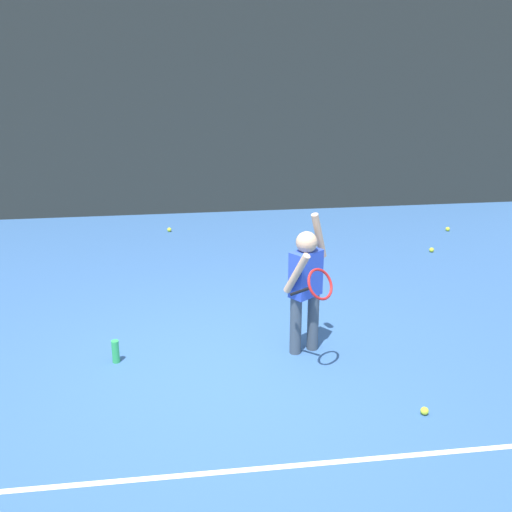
{
  "coord_description": "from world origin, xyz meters",
  "views": [
    {
      "loc": [
        -0.37,
        -4.9,
        2.85
      ],
      "look_at": [
        0.41,
        0.79,
        0.85
      ],
      "focal_mm": 43.68,
      "sensor_mm": 36.0,
      "label": 1
    }
  ],
  "objects_px": {
    "tennis_ball_1": "(448,229)",
    "tennis_ball_4": "(432,250)",
    "tennis_ball_2": "(169,230)",
    "tennis_ball_3": "(425,411)",
    "tennis_player": "(306,282)",
    "water_bottle": "(116,351)"
  },
  "relations": [
    {
      "from": "tennis_ball_1",
      "to": "tennis_ball_4",
      "type": "distance_m",
      "value": 1.15
    },
    {
      "from": "tennis_ball_2",
      "to": "tennis_ball_3",
      "type": "height_order",
      "value": "same"
    },
    {
      "from": "tennis_ball_3",
      "to": "tennis_ball_4",
      "type": "xyz_separation_m",
      "value": [
        1.67,
        3.86,
        0.0
      ]
    },
    {
      "from": "tennis_ball_1",
      "to": "tennis_ball_2",
      "type": "relative_size",
      "value": 1.0
    },
    {
      "from": "tennis_ball_1",
      "to": "tennis_ball_2",
      "type": "bearing_deg",
      "value": 172.69
    },
    {
      "from": "tennis_ball_1",
      "to": "tennis_ball_3",
      "type": "distance_m",
      "value": 5.34
    },
    {
      "from": "tennis_ball_2",
      "to": "tennis_ball_4",
      "type": "relative_size",
      "value": 1.0
    },
    {
      "from": "tennis_player",
      "to": "tennis_ball_1",
      "type": "distance_m",
      "value": 4.8
    },
    {
      "from": "tennis_ball_1",
      "to": "tennis_ball_4",
      "type": "height_order",
      "value": "same"
    },
    {
      "from": "tennis_player",
      "to": "tennis_ball_1",
      "type": "xyz_separation_m",
      "value": [
        3.07,
        3.63,
        -0.69
      ]
    },
    {
      "from": "tennis_ball_1",
      "to": "water_bottle",
      "type": "bearing_deg",
      "value": -143.52
    },
    {
      "from": "water_bottle",
      "to": "tennis_ball_3",
      "type": "height_order",
      "value": "water_bottle"
    },
    {
      "from": "water_bottle",
      "to": "tennis_ball_4",
      "type": "height_order",
      "value": "water_bottle"
    },
    {
      "from": "tennis_ball_3",
      "to": "tennis_ball_4",
      "type": "distance_m",
      "value": 4.21
    },
    {
      "from": "tennis_player",
      "to": "water_bottle",
      "type": "bearing_deg",
      "value": 142.55
    },
    {
      "from": "tennis_player",
      "to": "tennis_ball_3",
      "type": "distance_m",
      "value": 1.55
    },
    {
      "from": "tennis_player",
      "to": "tennis_ball_2",
      "type": "bearing_deg",
      "value": 70.62
    },
    {
      "from": "water_bottle",
      "to": "tennis_ball_3",
      "type": "distance_m",
      "value": 2.8
    },
    {
      "from": "water_bottle",
      "to": "tennis_ball_1",
      "type": "bearing_deg",
      "value": 36.48
    },
    {
      "from": "water_bottle",
      "to": "tennis_ball_2",
      "type": "xyz_separation_m",
      "value": [
        0.51,
        4.15,
        -0.08
      ]
    },
    {
      "from": "water_bottle",
      "to": "tennis_ball_4",
      "type": "distance_m",
      "value": 4.96
    },
    {
      "from": "tennis_ball_1",
      "to": "tennis_ball_3",
      "type": "height_order",
      "value": "same"
    }
  ]
}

